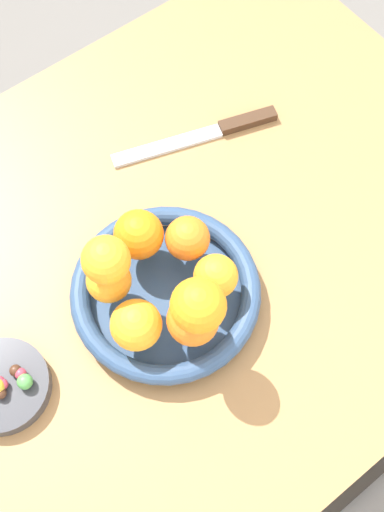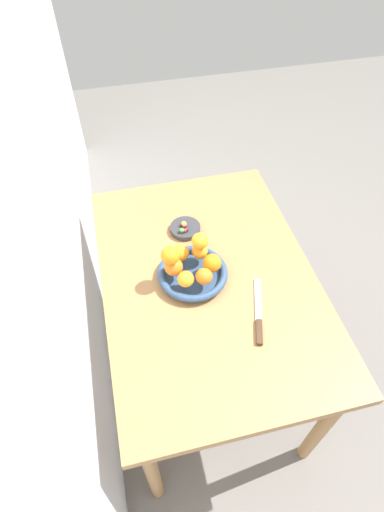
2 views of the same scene
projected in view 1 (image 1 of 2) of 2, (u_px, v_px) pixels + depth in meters
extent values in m
plane|color=slate|center=(167.00, 392.00, 1.55)|extent=(6.00, 6.00, 0.00)
cube|color=#9E7042|center=(148.00, 270.00, 0.90)|extent=(1.10, 0.76, 0.04)
cylinder|color=#9E7042|center=(250.00, 116.00, 1.47)|extent=(0.05, 0.05, 0.70)
cylinder|color=navy|center=(166.00, 297.00, 0.85)|extent=(0.21, 0.21, 0.01)
torus|color=navy|center=(166.00, 291.00, 0.83)|extent=(0.25, 0.25, 0.03)
cylinder|color=#333338|center=(3.00, 386.00, 0.80)|extent=(0.12, 0.12, 0.02)
sphere|color=orange|center=(109.00, 280.00, 0.80)|extent=(0.06, 0.06, 0.06)
sphere|color=orange|center=(136.00, 325.00, 0.77)|extent=(0.06, 0.06, 0.06)
sphere|color=orange|center=(193.00, 320.00, 0.77)|extent=(0.06, 0.06, 0.06)
sphere|color=orange|center=(216.00, 276.00, 0.80)|extent=(0.06, 0.06, 0.06)
sphere|color=orange|center=(188.00, 238.00, 0.82)|extent=(0.06, 0.06, 0.06)
sphere|color=orange|center=(137.00, 236.00, 0.82)|extent=(0.07, 0.07, 0.07)
sphere|color=orange|center=(106.00, 260.00, 0.74)|extent=(0.06, 0.06, 0.06)
sphere|color=orange|center=(198.00, 305.00, 0.71)|extent=(0.06, 0.06, 0.06)
sphere|color=#C6384C|center=(21.00, 374.00, 0.79)|extent=(0.01, 0.01, 0.01)
sphere|color=#472819|center=(16.00, 371.00, 0.79)|extent=(0.02, 0.02, 0.02)
sphere|color=#C6384C|center=(2.00, 384.00, 0.78)|extent=(0.01, 0.01, 0.01)
sphere|color=#4C9947|center=(25.00, 382.00, 0.78)|extent=(0.02, 0.02, 0.02)
sphere|color=#472819|center=(0.00, 393.00, 0.77)|extent=(0.01, 0.01, 0.01)
cube|color=#3F2819|center=(248.00, 121.00, 0.98)|extent=(0.09, 0.05, 0.01)
cube|color=silver|center=(167.00, 146.00, 0.96)|extent=(0.17, 0.07, 0.01)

